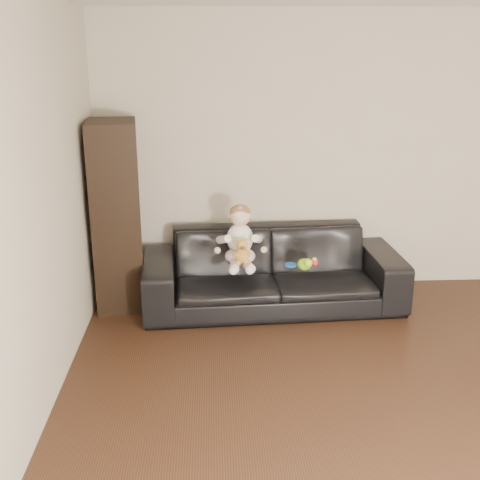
{
  "coord_description": "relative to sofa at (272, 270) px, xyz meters",
  "views": [
    {
      "loc": [
        -1.42,
        -2.82,
        2.32
      ],
      "look_at": [
        -1.18,
        2.14,
        0.67
      ],
      "focal_mm": 45.0,
      "sensor_mm": 36.0,
      "label": 1
    }
  ],
  "objects": [
    {
      "name": "toy_blue_disc",
      "position": [
        0.14,
        -0.18,
        0.11
      ],
      "size": [
        0.13,
        0.13,
        0.01
      ],
      "primitive_type": "cylinder",
      "rotation": [
        0.0,
        0.0,
        -0.25
      ],
      "color": "blue",
      "rests_on": "sofa"
    },
    {
      "name": "toy_green",
      "position": [
        0.24,
        -0.28,
        0.16
      ],
      "size": [
        0.15,
        0.16,
        0.1
      ],
      "primitive_type": "ellipsoid",
      "rotation": [
        0.0,
        0.0,
        0.22
      ],
      "color": "#90E01A",
      "rests_on": "sofa"
    },
    {
      "name": "sofa",
      "position": [
        0.0,
        0.0,
        0.0
      ],
      "size": [
        2.37,
        1.04,
        0.68
      ],
      "primitive_type": "imported",
      "rotation": [
        0.0,
        0.0,
        0.06
      ],
      "color": "black",
      "rests_on": "floor"
    },
    {
      "name": "shelf_item",
      "position": [
        -1.37,
        0.1,
        0.88
      ],
      "size": [
        0.21,
        0.27,
        0.28
      ],
      "primitive_type": "cube",
      "rotation": [
        0.0,
        0.0,
        0.13
      ],
      "color": "silver",
      "rests_on": "cabinet"
    },
    {
      "name": "baby",
      "position": [
        -0.3,
        -0.13,
        0.34
      ],
      "size": [
        0.37,
        0.45,
        0.53
      ],
      "rotation": [
        0.0,
        0.0,
        0.08
      ],
      "color": "silver",
      "rests_on": "sofa"
    },
    {
      "name": "cabinet",
      "position": [
        -1.39,
        0.1,
        0.5
      ],
      "size": [
        0.49,
        0.62,
        1.67
      ],
      "primitive_type": "cube",
      "rotation": [
        0.0,
        0.0,
        0.13
      ],
      "color": "black",
      "rests_on": "floor"
    },
    {
      "name": "teddy_bear",
      "position": [
        -0.29,
        -0.29,
        0.28
      ],
      "size": [
        0.15,
        0.15,
        0.22
      ],
      "rotation": [
        0.0,
        0.0,
        0.32
      ],
      "color": "#BE8936",
      "rests_on": "sofa"
    },
    {
      "name": "wall_back",
      "position": [
        0.88,
        0.5,
        0.96
      ],
      "size": [
        5.0,
        0.0,
        5.0
      ],
      "primitive_type": "plane",
      "rotation": [
        1.57,
        0.0,
        0.0
      ],
      "color": "#BCB29E",
      "rests_on": "ground"
    },
    {
      "name": "floor",
      "position": [
        0.88,
        -2.25,
        -0.34
      ],
      "size": [
        5.5,
        5.5,
        0.0
      ],
      "primitive_type": "plane",
      "color": "#351F12",
      "rests_on": "ground"
    },
    {
      "name": "toy_rattle",
      "position": [
        0.34,
        -0.21,
        0.14
      ],
      "size": [
        0.08,
        0.08,
        0.07
      ],
      "primitive_type": "sphere",
      "rotation": [
        0.0,
        0.0,
        0.19
      ],
      "color": "red",
      "rests_on": "sofa"
    }
  ]
}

